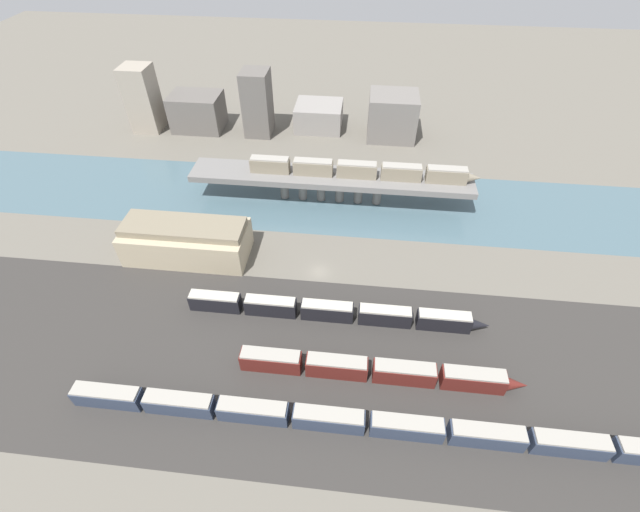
{
  "coord_description": "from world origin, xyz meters",
  "views": [
    {
      "loc": [
        7.49,
        -67.21,
        68.67
      ],
      "look_at": [
        0.0,
        1.94,
        3.14
      ],
      "focal_mm": 24.0,
      "sensor_mm": 36.0,
      "label": 1
    }
  ],
  "objects_px": {
    "train_yard_mid": "(377,370)",
    "train_yard_far": "(332,311)",
    "train_on_bridge": "(361,170)",
    "train_yard_near": "(376,424)",
    "warehouse_building": "(187,240)"
  },
  "relations": [
    {
      "from": "train_yard_near",
      "to": "warehouse_building",
      "type": "relative_size",
      "value": 3.7
    },
    {
      "from": "train_on_bridge",
      "to": "train_yard_mid",
      "type": "distance_m",
      "value": 53.9
    },
    {
      "from": "train_yard_mid",
      "to": "warehouse_building",
      "type": "relative_size",
      "value": 1.81
    },
    {
      "from": "train_on_bridge",
      "to": "train_yard_near",
      "type": "height_order",
      "value": "train_on_bridge"
    },
    {
      "from": "train_yard_near",
      "to": "warehouse_building",
      "type": "xyz_separation_m",
      "value": [
        -43.86,
        37.72,
        2.42
      ]
    },
    {
      "from": "train_yard_near",
      "to": "train_yard_mid",
      "type": "xyz_separation_m",
      "value": [
        0.1,
        9.78,
        0.15
      ]
    },
    {
      "from": "train_on_bridge",
      "to": "train_yard_mid",
      "type": "xyz_separation_m",
      "value": [
        5.29,
        -53.06,
        -7.82
      ]
    },
    {
      "from": "train_yard_near",
      "to": "warehouse_building",
      "type": "bearing_deg",
      "value": 139.31
    },
    {
      "from": "train_yard_far",
      "to": "train_yard_mid",
      "type": "bearing_deg",
      "value": -54.23
    },
    {
      "from": "train_on_bridge",
      "to": "warehouse_building",
      "type": "distance_m",
      "value": 46.46
    },
    {
      "from": "train_yard_near",
      "to": "train_yard_far",
      "type": "relative_size",
      "value": 1.72
    },
    {
      "from": "train_on_bridge",
      "to": "train_yard_far",
      "type": "bearing_deg",
      "value": -95.27
    },
    {
      "from": "train_yard_mid",
      "to": "train_yard_far",
      "type": "height_order",
      "value": "train_yard_mid"
    },
    {
      "from": "train_yard_near",
      "to": "train_yard_mid",
      "type": "distance_m",
      "value": 9.78
    },
    {
      "from": "train_yard_mid",
      "to": "train_yard_far",
      "type": "xyz_separation_m",
      "value": [
        -9.03,
        12.53,
        -0.04
      ]
    }
  ]
}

